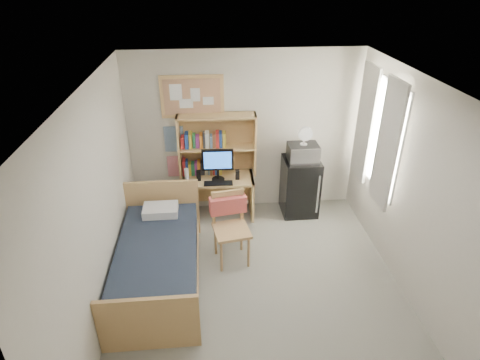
{
  "coord_description": "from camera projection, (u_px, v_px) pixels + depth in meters",
  "views": [
    {
      "loc": [
        -0.57,
        -3.76,
        3.65
      ],
      "look_at": [
        -0.15,
        1.2,
        0.96
      ],
      "focal_mm": 30.0,
      "sensor_mm": 36.0,
      "label": 1
    }
  ],
  "objects": [
    {
      "name": "wall_back",
      "position": [
        244.0,
        134.0,
        6.3
      ],
      "size": [
        3.6,
        0.04,
        2.6
      ],
      "primitive_type": "cube",
      "color": "beige",
      "rests_on": "floor"
    },
    {
      "name": "bed",
      "position": [
        158.0,
        264.0,
        5.1
      ],
      "size": [
        1.03,
        2.04,
        0.56
      ],
      "primitive_type": "cube",
      "rotation": [
        0.0,
        0.0,
        0.01
      ],
      "color": "#1B2331",
      "rests_on": "floor"
    },
    {
      "name": "wall_right",
      "position": [
        418.0,
        197.0,
        4.59
      ],
      "size": [
        0.04,
        4.2,
        2.6
      ],
      "primitive_type": "cube",
      "color": "beige",
      "rests_on": "floor"
    },
    {
      "name": "speaker_left",
      "position": [
        199.0,
        175.0,
        6.18
      ],
      "size": [
        0.07,
        0.07,
        0.16
      ],
      "primitive_type": "cube",
      "rotation": [
        0.0,
        0.0,
        -0.02
      ],
      "color": "black",
      "rests_on": "desk"
    },
    {
      "name": "curtain_left",
      "position": [
        387.0,
        145.0,
        5.15
      ],
      "size": [
        0.04,
        0.55,
        1.7
      ],
      "primitive_type": "cube",
      "color": "beige",
      "rests_on": "wall_right"
    },
    {
      "name": "window_unit",
      "position": [
        377.0,
        133.0,
        5.5
      ],
      "size": [
        0.1,
        1.4,
        1.7
      ],
      "primitive_type": "cube",
      "color": "white",
      "rests_on": "wall_right"
    },
    {
      "name": "hoodie",
      "position": [
        228.0,
        205.0,
        5.41
      ],
      "size": [
        0.52,
        0.23,
        0.24
      ],
      "primitive_type": "cube",
      "rotation": [
        0.0,
        0.0,
        0.17
      ],
      "color": "#DC5B53",
      "rests_on": "desk_chair"
    },
    {
      "name": "floor",
      "position": [
        260.0,
        292.0,
        5.08
      ],
      "size": [
        3.6,
        4.2,
        0.02
      ],
      "primitive_type": "cube",
      "color": "gray",
      "rests_on": "ground"
    },
    {
      "name": "desk_chair",
      "position": [
        232.0,
        230.0,
        5.37
      ],
      "size": [
        0.59,
        0.59,
        1.02
      ],
      "primitive_type": "cube",
      "rotation": [
        0.0,
        0.0,
        0.17
      ],
      "color": "tan",
      "rests_on": "floor"
    },
    {
      "name": "speaker_right",
      "position": [
        237.0,
        175.0,
        6.22
      ],
      "size": [
        0.06,
        0.06,
        0.15
      ],
      "primitive_type": "cube",
      "rotation": [
        0.0,
        0.0,
        -0.02
      ],
      "color": "black",
      "rests_on": "desk"
    },
    {
      "name": "desk",
      "position": [
        219.0,
        197.0,
        6.45
      ],
      "size": [
        1.12,
        0.58,
        0.69
      ],
      "primitive_type": "cube",
      "rotation": [
        0.0,
        0.0,
        -0.02
      ],
      "color": "#E0B16D",
      "rests_on": "floor"
    },
    {
      "name": "mini_fridge",
      "position": [
        300.0,
        186.0,
        6.49
      ],
      "size": [
        0.56,
        0.56,
        0.95
      ],
      "primitive_type": "cube",
      "rotation": [
        0.0,
        0.0,
        0.01
      ],
      "color": "black",
      "rests_on": "floor"
    },
    {
      "name": "pillow",
      "position": [
        161.0,
        210.0,
        5.6
      ],
      "size": [
        0.48,
        0.34,
        0.11
      ],
      "primitive_type": "cube",
      "rotation": [
        0.0,
        0.0,
        0.01
      ],
      "color": "silver",
      "rests_on": "bed"
    },
    {
      "name": "desk_fan",
      "position": [
        304.0,
        136.0,
        6.06
      ],
      "size": [
        0.22,
        0.22,
        0.27
      ],
      "primitive_type": "cylinder",
      "rotation": [
        0.0,
        0.0,
        0.01
      ],
      "color": "silver",
      "rests_on": "microwave"
    },
    {
      "name": "bulletin_board",
      "position": [
        192.0,
        97.0,
        5.93
      ],
      "size": [
        0.94,
        0.03,
        0.64
      ],
      "primitive_type": "cube",
      "color": "tan",
      "rests_on": "wall_back"
    },
    {
      "name": "poster_japan",
      "position": [
        176.0,
        166.0,
        6.45
      ],
      "size": [
        0.28,
        0.01,
        0.36
      ],
      "primitive_type": "cube",
      "color": "#CA2343",
      "rests_on": "wall_back"
    },
    {
      "name": "microwave",
      "position": [
        303.0,
        152.0,
        6.19
      ],
      "size": [
        0.46,
        0.35,
        0.27
      ],
      "primitive_type": "cube",
      "rotation": [
        0.0,
        0.0,
        0.01
      ],
      "color": "silver",
      "rests_on": "mini_fridge"
    },
    {
      "name": "monitor",
      "position": [
        218.0,
        165.0,
        6.12
      ],
      "size": [
        0.48,
        0.05,
        0.51
      ],
      "primitive_type": "cube",
      "rotation": [
        0.0,
        0.0,
        -0.02
      ],
      "color": "black",
      "rests_on": "desk"
    },
    {
      "name": "hutch",
      "position": [
        217.0,
        145.0,
        6.19
      ],
      "size": [
        1.2,
        0.33,
        0.98
      ],
      "primitive_type": "cube",
      "rotation": [
        0.0,
        0.0,
        -0.02
      ],
      "color": "#E0B16D",
      "rests_on": "desk"
    },
    {
      "name": "curtain_right",
      "position": [
        365.0,
        123.0,
        5.85
      ],
      "size": [
        0.04,
        0.55,
        1.7
      ],
      "primitive_type": "cube",
      "color": "beige",
      "rests_on": "wall_right"
    },
    {
      "name": "poster_wave",
      "position": [
        174.0,
        139.0,
        6.23
      ],
      "size": [
        0.3,
        0.01,
        0.42
      ],
      "primitive_type": "cube",
      "color": "#22558B",
      "rests_on": "wall_back"
    },
    {
      "name": "ceiling",
      "position": [
        266.0,
        88.0,
        3.84
      ],
      "size": [
        3.6,
        4.2,
        0.02
      ],
      "primitive_type": "cube",
      "color": "silver",
      "rests_on": "wall_back"
    },
    {
      "name": "water_bottle",
      "position": [
        187.0,
        175.0,
        6.12
      ],
      "size": [
        0.07,
        0.07,
        0.22
      ],
      "primitive_type": "cylinder",
      "rotation": [
        0.0,
        0.0,
        -0.02
      ],
      "color": "silver",
      "rests_on": "desk"
    },
    {
      "name": "keyboard",
      "position": [
        218.0,
        183.0,
        6.11
      ],
      "size": [
        0.44,
        0.15,
        0.02
      ],
      "primitive_type": "cube",
      "rotation": [
        0.0,
        0.0,
        -0.02
      ],
      "color": "black",
      "rests_on": "desk"
    },
    {
      "name": "wall_left",
      "position": [
        97.0,
        211.0,
        4.32
      ],
      "size": [
        0.04,
        4.2,
        2.6
      ],
      "primitive_type": "cube",
      "color": "beige",
      "rests_on": "floor"
    }
  ]
}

